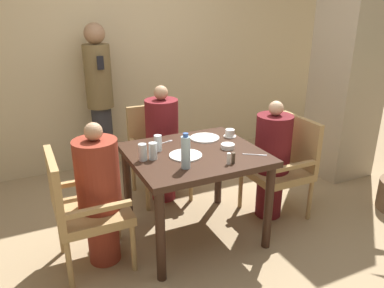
{
  "coord_description": "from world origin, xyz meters",
  "views": [
    {
      "loc": [
        -1.21,
        -2.51,
        1.89
      ],
      "look_at": [
        0.0,
        0.05,
        0.83
      ],
      "focal_mm": 35.0,
      "sensor_mm": 36.0,
      "label": 1
    }
  ],
  "objects_px": {
    "chair_far_side": "(158,147)",
    "diner_in_left_chair": "(99,193)",
    "teacup_with_saucer": "(230,133)",
    "chair_right_side": "(284,163)",
    "plate_main_right": "(205,138)",
    "plate_main_left": "(186,155)",
    "glass_tall_near": "(158,143)",
    "glass_tall_far": "(143,152)",
    "water_bottle": "(186,152)",
    "diner_in_right_chair": "(272,159)",
    "glass_tall_mid": "(153,151)",
    "diner_in_far_chair": "(162,143)",
    "bowl_small": "(228,146)",
    "standing_host": "(100,97)",
    "chair_left_side": "(81,206)"
  },
  "relations": [
    {
      "from": "diner_in_left_chair",
      "to": "standing_host",
      "type": "height_order",
      "value": "standing_host"
    },
    {
      "from": "chair_far_side",
      "to": "standing_host",
      "type": "distance_m",
      "value": 0.93
    },
    {
      "from": "diner_in_far_chair",
      "to": "glass_tall_near",
      "type": "relative_size",
      "value": 8.95
    },
    {
      "from": "diner_in_right_chair",
      "to": "bowl_small",
      "type": "distance_m",
      "value": 0.55
    },
    {
      "from": "bowl_small",
      "to": "diner_in_left_chair",
      "type": "bearing_deg",
      "value": 177.26
    },
    {
      "from": "plate_main_left",
      "to": "diner_in_right_chair",
      "type": "bearing_deg",
      "value": 3.36
    },
    {
      "from": "chair_right_side",
      "to": "water_bottle",
      "type": "distance_m",
      "value": 1.21
    },
    {
      "from": "standing_host",
      "to": "glass_tall_far",
      "type": "xyz_separation_m",
      "value": [
        -0.04,
        -1.59,
        -0.08
      ]
    },
    {
      "from": "glass_tall_mid",
      "to": "water_bottle",
      "type": "bearing_deg",
      "value": -58.66
    },
    {
      "from": "diner_in_left_chair",
      "to": "water_bottle",
      "type": "xyz_separation_m",
      "value": [
        0.59,
        -0.26,
        0.32
      ]
    },
    {
      "from": "chair_left_side",
      "to": "plate_main_left",
      "type": "height_order",
      "value": "chair_left_side"
    },
    {
      "from": "plate_main_left",
      "to": "glass_tall_near",
      "type": "xyz_separation_m",
      "value": [
        -0.15,
        0.2,
        0.06
      ]
    },
    {
      "from": "chair_right_side",
      "to": "glass_tall_near",
      "type": "relative_size",
      "value": 7.02
    },
    {
      "from": "glass_tall_near",
      "to": "glass_tall_mid",
      "type": "height_order",
      "value": "same"
    },
    {
      "from": "diner_in_far_chair",
      "to": "teacup_with_saucer",
      "type": "bearing_deg",
      "value": -50.55
    },
    {
      "from": "diner_in_left_chair",
      "to": "diner_in_right_chair",
      "type": "bearing_deg",
      "value": 0.0
    },
    {
      "from": "diner_in_right_chair",
      "to": "water_bottle",
      "type": "relative_size",
      "value": 4.2
    },
    {
      "from": "diner_in_right_chair",
      "to": "glass_tall_mid",
      "type": "height_order",
      "value": "diner_in_right_chair"
    },
    {
      "from": "plate_main_right",
      "to": "teacup_with_saucer",
      "type": "relative_size",
      "value": 2.28
    },
    {
      "from": "diner_in_left_chair",
      "to": "bowl_small",
      "type": "distance_m",
      "value": 1.08
    },
    {
      "from": "chair_right_side",
      "to": "plate_main_right",
      "type": "bearing_deg",
      "value": 160.99
    },
    {
      "from": "chair_far_side",
      "to": "diner_in_far_chair",
      "type": "xyz_separation_m",
      "value": [
        -0.0,
        -0.14,
        0.09
      ]
    },
    {
      "from": "chair_far_side",
      "to": "teacup_with_saucer",
      "type": "distance_m",
      "value": 0.86
    },
    {
      "from": "bowl_small",
      "to": "diner_in_far_chair",
      "type": "bearing_deg",
      "value": 109.67
    },
    {
      "from": "water_bottle",
      "to": "glass_tall_far",
      "type": "relative_size",
      "value": 2.01
    },
    {
      "from": "glass_tall_far",
      "to": "glass_tall_near",
      "type": "bearing_deg",
      "value": 38.06
    },
    {
      "from": "diner_in_right_chair",
      "to": "bowl_small",
      "type": "height_order",
      "value": "diner_in_right_chair"
    },
    {
      "from": "diner_in_left_chair",
      "to": "chair_right_side",
      "type": "bearing_deg",
      "value": 0.0
    },
    {
      "from": "chair_far_side",
      "to": "chair_right_side",
      "type": "distance_m",
      "value": 1.27
    },
    {
      "from": "bowl_small",
      "to": "glass_tall_mid",
      "type": "height_order",
      "value": "glass_tall_mid"
    },
    {
      "from": "diner_in_far_chair",
      "to": "plate_main_left",
      "type": "height_order",
      "value": "diner_in_far_chair"
    },
    {
      "from": "chair_right_side",
      "to": "plate_main_right",
      "type": "relative_size",
      "value": 3.58
    },
    {
      "from": "plate_main_right",
      "to": "standing_host",
      "type": "bearing_deg",
      "value": 114.12
    },
    {
      "from": "glass_tall_mid",
      "to": "glass_tall_far",
      "type": "xyz_separation_m",
      "value": [
        -0.08,
        0.01,
        0.0
      ]
    },
    {
      "from": "diner_in_right_chair",
      "to": "chair_left_side",
      "type": "bearing_deg",
      "value": 180.0
    },
    {
      "from": "chair_far_side",
      "to": "plate_main_left",
      "type": "distance_m",
      "value": 0.97
    },
    {
      "from": "plate_main_left",
      "to": "plate_main_right",
      "type": "relative_size",
      "value": 1.0
    },
    {
      "from": "bowl_small",
      "to": "chair_left_side",
      "type": "bearing_deg",
      "value": 177.58
    },
    {
      "from": "plate_main_left",
      "to": "water_bottle",
      "type": "height_order",
      "value": "water_bottle"
    },
    {
      "from": "teacup_with_saucer",
      "to": "glass_tall_near",
      "type": "relative_size",
      "value": 0.86
    },
    {
      "from": "plate_main_right",
      "to": "glass_tall_near",
      "type": "height_order",
      "value": "glass_tall_near"
    },
    {
      "from": "glass_tall_far",
      "to": "chair_right_side",
      "type": "bearing_deg",
      "value": -0.41
    },
    {
      "from": "chair_far_side",
      "to": "diner_in_far_chair",
      "type": "distance_m",
      "value": 0.17
    },
    {
      "from": "chair_right_side",
      "to": "diner_in_right_chair",
      "type": "relative_size",
      "value": 0.83
    },
    {
      "from": "diner_in_left_chair",
      "to": "glass_tall_near",
      "type": "distance_m",
      "value": 0.6
    },
    {
      "from": "chair_far_side",
      "to": "diner_in_left_chair",
      "type": "bearing_deg",
      "value": -131.86
    },
    {
      "from": "teacup_with_saucer",
      "to": "glass_tall_far",
      "type": "xyz_separation_m",
      "value": [
        -0.87,
        -0.18,
        0.03
      ]
    },
    {
      "from": "diner_in_right_chair",
      "to": "glass_tall_near",
      "type": "relative_size",
      "value": 8.45
    },
    {
      "from": "plate_main_right",
      "to": "water_bottle",
      "type": "bearing_deg",
      "value": -129.44
    },
    {
      "from": "chair_left_side",
      "to": "glass_tall_near",
      "type": "relative_size",
      "value": 7.02
    }
  ]
}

